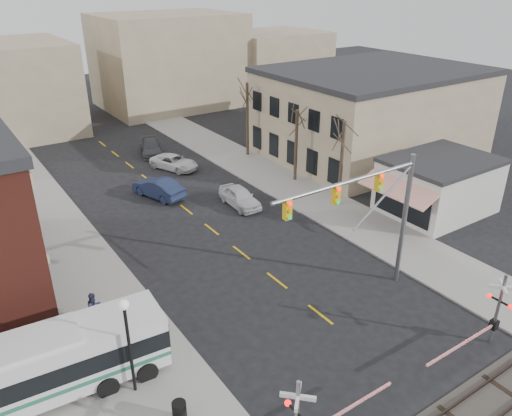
{
  "coord_description": "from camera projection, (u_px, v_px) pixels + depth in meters",
  "views": [
    {
      "loc": [
        -15.25,
        -14.26,
        16.88
      ],
      "look_at": [
        0.57,
        9.09,
        3.5
      ],
      "focal_mm": 35.0,
      "sensor_mm": 36.0,
      "label": 1
    }
  ],
  "objects": [
    {
      "name": "street_lamp",
      "position": [
        127.0,
        328.0,
        20.65
      ],
      "size": [
        0.44,
        0.44,
        4.81
      ],
      "color": "black",
      "rests_on": "sidewalk_west"
    },
    {
      "name": "tree_east_a",
      "position": [
        341.0,
        164.0,
        38.43
      ],
      "size": [
        0.28,
        0.28,
        6.75
      ],
      "color": "#382B21",
      "rests_on": "sidewalk_east"
    },
    {
      "name": "pedestrian_far",
      "position": [
        94.0,
        308.0,
        25.99
      ],
      "size": [
        1.08,
        0.98,
        1.8
      ],
      "primitive_type": "imported",
      "rotation": [
        0.0,
        0.0,
        0.42
      ],
      "color": "#2E3151",
      "rests_on": "sidewalk_west"
    },
    {
      "name": "sidewalk_west",
      "position": [
        55.0,
        231.0,
        35.75
      ],
      "size": [
        5.0,
        60.0,
        0.12
      ],
      "primitive_type": "cube",
      "color": "gray",
      "rests_on": "ground"
    },
    {
      "name": "rr_crossing_east",
      "position": [
        492.0,
        313.0,
        24.06
      ],
      "size": [
        5.6,
        1.36,
        4.0
      ],
      "color": "gray",
      "rests_on": "ground"
    },
    {
      "name": "tree_east_b",
      "position": [
        296.0,
        146.0,
        43.17
      ],
      "size": [
        0.28,
        0.28,
        6.3
      ],
      "color": "#382B21",
      "rests_on": "sidewalk_east"
    },
    {
      "name": "car_d",
      "position": [
        151.0,
        148.0,
        50.76
      ],
      "size": [
        3.38,
        5.17,
        1.39
      ],
      "primitive_type": "imported",
      "rotation": [
        0.0,
        0.0,
        -0.33
      ],
      "color": "#45464B",
      "rests_on": "ground"
    },
    {
      "name": "pedestrian_near",
      "position": [
        149.0,
        357.0,
        22.79
      ],
      "size": [
        0.52,
        0.68,
        1.67
      ],
      "primitive_type": "imported",
      "rotation": [
        0.0,
        0.0,
        1.79
      ],
      "color": "#5B5048",
      "rests_on": "sidewalk_west"
    },
    {
      "name": "trash_bin",
      "position": [
        179.0,
        412.0,
        20.35
      ],
      "size": [
        0.6,
        0.6,
        1.0
      ],
      "primitive_type": "cylinder",
      "color": "black",
      "rests_on": "sidewalk_west"
    },
    {
      "name": "ground",
      "position": [
        346.0,
        335.0,
        25.63
      ],
      "size": [
        160.0,
        160.0,
        0.0
      ],
      "primitive_type": "plane",
      "color": "black",
      "rests_on": "ground"
    },
    {
      "name": "awning_shop",
      "position": [
        438.0,
        185.0,
        38.03
      ],
      "size": [
        9.74,
        6.2,
        4.3
      ],
      "color": "beige",
      "rests_on": "ground"
    },
    {
      "name": "tree_east_c",
      "position": [
        247.0,
        120.0,
        49.06
      ],
      "size": [
        0.28,
        0.28,
        7.2
      ],
      "color": "#382B21",
      "rests_on": "sidewalk_east"
    },
    {
      "name": "tan_building",
      "position": [
        372.0,
        111.0,
        49.91
      ],
      "size": [
        20.3,
        15.3,
        8.5
      ],
      "color": "gray",
      "rests_on": "ground"
    },
    {
      "name": "sidewalk_east",
      "position": [
        270.0,
        176.0,
        45.38
      ],
      "size": [
        5.0,
        60.0,
        0.12
      ],
      "primitive_type": "cube",
      "color": "gray",
      "rests_on": "ground"
    },
    {
      "name": "traffic_signal_mast",
      "position": [
        374.0,
        204.0,
        26.44
      ],
      "size": [
        9.56,
        0.3,
        8.0
      ],
      "color": "gray",
      "rests_on": "ground"
    },
    {
      "name": "car_a",
      "position": [
        240.0,
        197.0,
        39.47
      ],
      "size": [
        1.95,
        4.53,
        1.53
      ],
      "primitive_type": "imported",
      "rotation": [
        0.0,
        0.0,
        -0.03
      ],
      "color": "silver",
      "rests_on": "ground"
    },
    {
      "name": "car_c",
      "position": [
        174.0,
        162.0,
        46.93
      ],
      "size": [
        3.91,
        5.22,
        1.32
      ],
      "primitive_type": "imported",
      "rotation": [
        0.0,
        0.0,
        0.41
      ],
      "color": "silver",
      "rests_on": "ground"
    },
    {
      "name": "car_b",
      "position": [
        158.0,
        188.0,
        40.99
      ],
      "size": [
        3.11,
        5.18,
        1.61
      ],
      "primitive_type": "imported",
      "rotation": [
        0.0,
        0.0,
        3.45
      ],
      "color": "#18213D",
      "rests_on": "ground"
    },
    {
      "name": "transit_bus",
      "position": [
        25.0,
        372.0,
        20.86
      ],
      "size": [
        12.04,
        3.43,
        3.06
      ],
      "color": "silver",
      "rests_on": "ground"
    }
  ]
}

